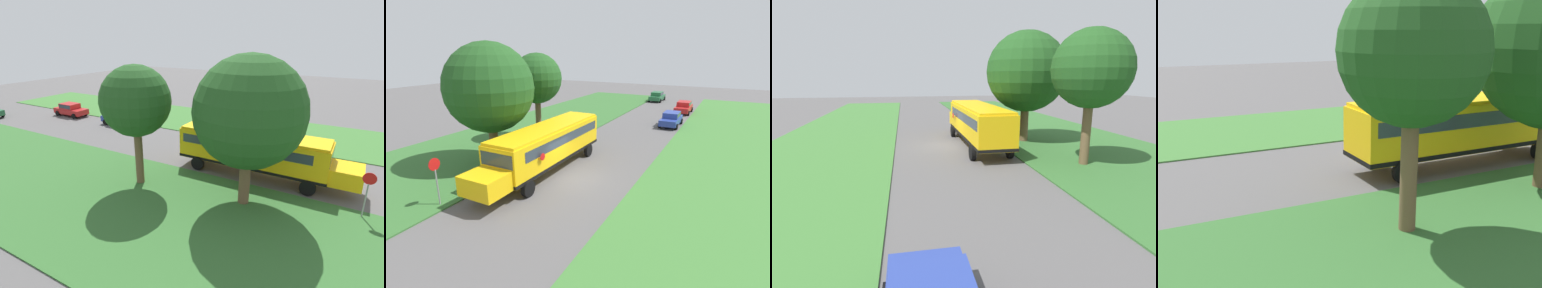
{
  "view_description": "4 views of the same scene",
  "coord_description": "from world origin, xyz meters",
  "views": [
    {
      "loc": [
        -21.62,
        -5.41,
        9.49
      ],
      "look_at": [
        -2.2,
        5.71,
        1.41
      ],
      "focal_mm": 28.0,
      "sensor_mm": 36.0,
      "label": 1
    },
    {
      "loc": [
        8.87,
        -15.9,
        8.06
      ],
      "look_at": [
        -1.07,
        2.93,
        1.43
      ],
      "focal_mm": 28.0,
      "sensor_mm": 36.0,
      "label": 2
    },
    {
      "loc": [
        3.15,
        22.53,
        5.23
      ],
      "look_at": [
        -0.49,
        4.21,
        1.02
      ],
      "focal_mm": 28.0,
      "sensor_mm": 36.0,
      "label": 3
    },
    {
      "loc": [
        -18.4,
        14.24,
        6.35
      ],
      "look_at": [
        -0.37,
        5.44,
        1.07
      ],
      "focal_mm": 42.0,
      "sensor_mm": 36.0,
      "label": 4
    }
  ],
  "objects": [
    {
      "name": "grass_far_side",
      "position": [
        9.0,
        0.0,
        0.04
      ],
      "size": [
        10.0,
        80.0,
        0.07
      ],
      "primitive_type": "cube",
      "color": "#3D7533",
      "rests_on": "ground"
    },
    {
      "name": "ground_plane",
      "position": [
        0.0,
        0.0,
        0.0
      ],
      "size": [
        120.0,
        120.0,
        0.0
      ],
      "primitive_type": "plane",
      "color": "#565454"
    },
    {
      "name": "stop_sign",
      "position": [
        -4.6,
        -6.5,
        1.74
      ],
      "size": [
        0.08,
        0.68,
        2.74
      ],
      "color": "gray",
      "rests_on": "ground"
    },
    {
      "name": "school_bus",
      "position": [
        -2.23,
        0.52,
        1.92
      ],
      "size": [
        2.84,
        12.42,
        3.16
      ],
      "color": "yellow",
      "rests_on": "ground"
    },
    {
      "name": "oak_tree_roadside_mid",
      "position": [
        -7.22,
        6.84,
        5.67
      ],
      "size": [
        4.52,
        4.52,
        7.94
      ],
      "color": "brown",
      "rests_on": "ground"
    },
    {
      "name": "grass_verge",
      "position": [
        -10.0,
        0.0,
        0.04
      ],
      "size": [
        12.0,
        80.0,
        0.08
      ],
      "primitive_type": "cube",
      "color": "#33662D",
      "rests_on": "ground"
    },
    {
      "name": "car_blue_nearest",
      "position": [
        2.8,
        17.96,
        0.88
      ],
      "size": [
        2.02,
        4.4,
        1.56
      ],
      "color": "#283D93",
      "rests_on": "ground"
    },
    {
      "name": "oak_tree_beside_bus",
      "position": [
        -6.25,
        -0.11,
        5.76
      ],
      "size": [
        6.27,
        6.27,
        8.75
      ],
      "color": "brown",
      "rests_on": "ground"
    },
    {
      "name": "car_red_middle",
      "position": [
        2.8,
        26.19,
        0.88
      ],
      "size": [
        2.02,
        4.4,
        1.56
      ],
      "color": "#B21E1E",
      "rests_on": "ground"
    },
    {
      "name": "car_green_furthest",
      "position": [
        -2.8,
        34.54,
        0.88
      ],
      "size": [
        2.02,
        4.4,
        1.56
      ],
      "color": "#236038",
      "rests_on": "ground"
    }
  ]
}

